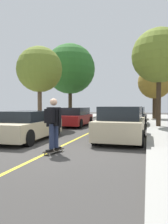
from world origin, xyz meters
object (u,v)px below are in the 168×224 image
object	(u,v)px
parked_car_left_nearest	(27,126)
street_tree_right_near	(155,82)
street_tree_left_nearest	(40,70)
street_tree_left_near	(70,69)
parked_car_left_near	(75,117)
parked_car_right_near	(132,117)
street_tree_right_nearest	(159,56)
parked_car_right_nearest	(122,124)
skateboarder	(53,121)
skateboard	(54,151)
parked_car_right_far	(136,114)

from	to	relation	value
parked_car_left_nearest	street_tree_right_near	world-z (taller)	street_tree_right_near
street_tree_left_nearest	street_tree_left_near	xyz separation A→B (m)	(-0.00, 6.04, 0.98)
parked_car_left_near	street_tree_left_nearest	xyz separation A→B (m)	(-1.79, -2.01, 3.22)
parked_car_left_near	parked_car_right_near	bearing A→B (deg)	20.42
parked_car_right_near	street_tree_right_nearest	size ratio (longest dim) A/B	0.70
parked_car_right_nearest	skateboarder	xyz separation A→B (m)	(-1.81, -3.19, 0.31)
parked_car_right_nearest	street_tree_left_nearest	bearing A→B (deg)	147.80
parked_car_left_nearest	street_tree_right_near	size ratio (longest dim) A/B	0.77
parked_car_right_nearest	skateboarder	size ratio (longest dim) A/B	2.47
parked_car_right_nearest	skateboard	bearing A→B (deg)	-119.67
street_tree_right_nearest	street_tree_right_near	distance (m)	8.56
parked_car_left_nearest	parked_car_right_near	size ratio (longest dim) A/B	0.94
skateboard	skateboarder	distance (m)	0.95
street_tree_right_near	skateboarder	xyz separation A→B (m)	(-3.60, -17.57, -2.86)
parked_car_right_near	parked_car_right_far	world-z (taller)	parked_car_right_near
street_tree_left_nearest	skateboarder	bearing A→B (deg)	-59.66
street_tree_right_near	skateboarder	size ratio (longest dim) A/B	3.33
parked_car_right_far	street_tree_left_nearest	xyz separation A→B (m)	(-5.82, -9.74, 3.24)
parked_car_right_nearest	skateboard	distance (m)	3.69
street_tree_left_nearest	street_tree_right_near	world-z (taller)	street_tree_right_near
parked_car_right_near	street_tree_right_nearest	world-z (taller)	street_tree_right_nearest
parked_car_right_nearest	street_tree_right_near	bearing A→B (deg)	82.91
parked_car_right_far	parked_car_right_nearest	bearing A→B (deg)	-90.00
parked_car_left_nearest	street_tree_left_near	size ratio (longest dim) A/B	0.60
parked_car_left_nearest	parked_car_right_far	distance (m)	14.95
parked_car_left_near	parked_car_right_far	xyz separation A→B (m)	(4.04, 7.74, -0.02)
street_tree_right_nearest	skateboarder	xyz separation A→B (m)	(-3.60, -9.06, -3.77)
parked_car_right_near	street_tree_right_nearest	distance (m)	4.70
parked_car_right_near	parked_car_left_near	bearing A→B (deg)	-159.58
street_tree_right_near	street_tree_right_nearest	bearing A→B (deg)	-90.00
street_tree_left_nearest	street_tree_right_nearest	size ratio (longest dim) A/B	0.81
skateboard	parked_car_left_near	bearing A→B (deg)	104.20
street_tree_right_nearest	parked_car_right_far	bearing A→B (deg)	103.35
parked_car_right_near	street_tree_left_nearest	size ratio (longest dim) A/B	0.86
street_tree_right_nearest	skateboarder	bearing A→B (deg)	-111.64
parked_car_left_nearest	parked_car_right_far	world-z (taller)	parked_car_right_far
parked_car_left_nearest	street_tree_right_nearest	distance (m)	9.92
skateboarder	street_tree_right_near	bearing A→B (deg)	78.43
parked_car_right_far	street_tree_right_nearest	distance (m)	8.79
street_tree_left_near	street_tree_right_near	bearing A→B (deg)	31.55
street_tree_right_nearest	street_tree_left_near	bearing A→B (deg)	153.28
parked_car_right_far	street_tree_right_near	xyz separation A→B (m)	(1.79, 0.97, 3.24)
parked_car_left_near	parked_car_right_nearest	world-z (taller)	parked_car_right_nearest
skateboard	street_tree_right_near	bearing A→B (deg)	78.43
skateboard	parked_car_left_nearest	bearing A→B (deg)	135.76
parked_car_left_nearest	skateboard	xyz separation A→B (m)	(2.24, -2.18, -0.55)
parked_car_right_nearest	street_tree_left_near	world-z (taller)	street_tree_left_near
street_tree_left_nearest	street_tree_right_nearest	distance (m)	7.98
street_tree_right_near	skateboard	world-z (taller)	street_tree_right_near
parked_car_right_nearest	street_tree_right_near	world-z (taller)	street_tree_right_near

